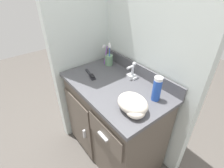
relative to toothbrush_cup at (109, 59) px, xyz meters
The scene contains 10 objects.
ground_plane 0.92m from the toothbrush_cup, 29.05° to the right, with size 6.00×6.00×0.00m, color #4C4742.
wall_back 0.42m from the toothbrush_cup, 26.15° to the left, with size 1.06×0.08×2.20m, color silver.
wall_left 0.36m from the toothbrush_cup, 138.86° to the right, with size 0.08×0.61×2.20m, color silver.
vanity 0.56m from the toothbrush_cup, 29.72° to the right, with size 0.88×0.54×0.79m.
backsplash 0.31m from the toothbrush_cup, 16.39° to the left, with size 0.88×0.02×0.10m.
sink_faucet 0.30m from the toothbrush_cup, ahead, with size 0.09×0.09×0.14m.
toothbrush_cup is the anchor object (origin of this frame).
shaving_cream_can 0.61m from the toothbrush_cup, ahead, with size 0.06×0.06×0.18m.
hairbrush 0.26m from the toothbrush_cup, 72.10° to the right, with size 0.19×0.06×0.03m.
hand_towel 0.65m from the toothbrush_cup, 23.19° to the right, with size 0.22×0.17×0.11m.
Camera 1 is at (0.87, -0.70, 1.56)m, focal length 28.00 mm.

